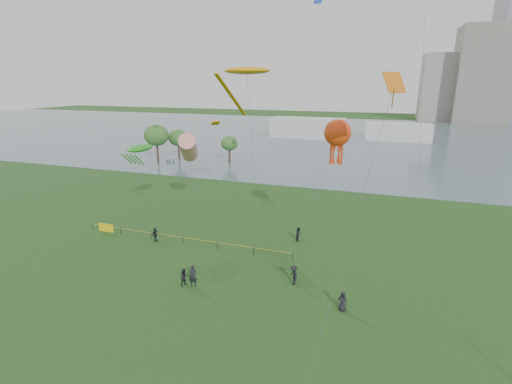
% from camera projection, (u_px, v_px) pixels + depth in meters
% --- Properties ---
extents(ground_plane, '(400.00, 400.00, 0.00)m').
position_uv_depth(ground_plane, '(206.00, 354.00, 23.77)').
color(ground_plane, '#153511').
extents(lake, '(400.00, 120.00, 0.08)m').
position_uv_depth(lake, '(349.00, 137.00, 114.50)').
color(lake, slate).
rests_on(lake, ground_plane).
extents(building_mid, '(20.00, 20.00, 38.00)m').
position_uv_depth(building_mid, '(481.00, 75.00, 151.21)').
color(building_mid, slate).
rests_on(building_mid, ground_plane).
extents(building_low, '(16.00, 18.00, 28.00)m').
position_uv_depth(building_low, '(440.00, 87.00, 162.38)').
color(building_low, gray).
rests_on(building_low, ground_plane).
extents(pavilion_left, '(22.00, 8.00, 6.00)m').
position_uv_depth(pavilion_left, '(308.00, 128.00, 112.78)').
color(pavilion_left, silver).
rests_on(pavilion_left, ground_plane).
extents(pavilion_right, '(18.00, 7.00, 5.00)m').
position_uv_depth(pavilion_right, '(398.00, 132.00, 107.69)').
color(pavilion_right, silver).
rests_on(pavilion_right, ground_plane).
extents(trees, '(18.56, 9.79, 8.02)m').
position_uv_depth(trees, '(176.00, 138.00, 78.70)').
color(trees, '#39241A').
rests_on(trees, ground_plane).
extents(fence, '(24.07, 0.07, 1.05)m').
position_uv_depth(fence, '(135.00, 232.00, 41.50)').
color(fence, black).
rests_on(fence, ground_plane).
extents(spectator_a, '(0.89, 0.95, 1.56)m').
position_uv_depth(spectator_a, '(185.00, 277.00, 31.50)').
color(spectator_a, black).
rests_on(spectator_a, ground_plane).
extents(spectator_b, '(1.19, 1.29, 1.75)m').
position_uv_depth(spectator_b, '(294.00, 275.00, 31.65)').
color(spectator_b, black).
rests_on(spectator_b, ground_plane).
extents(spectator_c, '(0.49, 0.96, 1.57)m').
position_uv_depth(spectator_c, '(155.00, 234.00, 40.25)').
color(spectator_c, black).
rests_on(spectator_c, ground_plane).
extents(spectator_d, '(0.84, 0.61, 1.58)m').
position_uv_depth(spectator_d, '(343.00, 301.00, 28.04)').
color(spectator_d, black).
rests_on(spectator_d, ground_plane).
extents(spectator_f, '(0.80, 0.62, 1.95)m').
position_uv_depth(spectator_f, '(193.00, 276.00, 31.30)').
color(spectator_f, black).
rests_on(spectator_f, ground_plane).
extents(spectator_g, '(0.76, 0.89, 1.59)m').
position_uv_depth(spectator_g, '(299.00, 234.00, 40.31)').
color(spectator_g, black).
rests_on(spectator_g, ground_plane).
extents(kite_stingray, '(6.61, 10.02, 18.20)m').
position_uv_depth(kite_stingray, '(246.00, 71.00, 37.82)').
color(kite_stingray, '#3F3F42').
extents(kite_windsock, '(5.30, 5.74, 11.16)m').
position_uv_depth(kite_windsock, '(188.00, 148.00, 44.00)').
color(kite_windsock, '#3F3F42').
extents(kite_creature, '(3.45, 7.50, 9.71)m').
position_uv_depth(kite_creature, '(140.00, 148.00, 42.96)').
color(kite_creature, '#3F3F42').
extents(kite_octopus, '(3.87, 6.05, 13.53)m').
position_uv_depth(kite_octopus, '(337.00, 133.00, 33.39)').
color(kite_octopus, '#3F3F42').
extents(kite_delta, '(4.22, 14.90, 17.40)m').
position_uv_depth(kite_delta, '(391.00, 95.00, 24.41)').
color(kite_delta, '#3F3F42').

